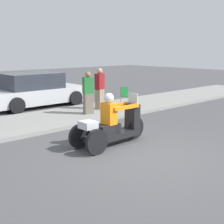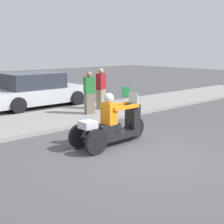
% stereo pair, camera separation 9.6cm
% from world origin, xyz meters
% --- Properties ---
extents(ground_plane, '(60.00, 60.00, 0.00)m').
position_xyz_m(ground_plane, '(0.00, 0.00, 0.00)').
color(ground_plane, '#4C4C4F').
extents(sidewalk_strip, '(28.00, 2.80, 0.12)m').
position_xyz_m(sidewalk_strip, '(0.00, 4.60, 0.06)').
color(sidewalk_strip, gray).
rests_on(sidewalk_strip, ground).
extents(motorcycle_trike, '(2.29, 0.78, 1.39)m').
position_xyz_m(motorcycle_trike, '(0.05, 1.10, 0.50)').
color(motorcycle_trike, black).
rests_on(motorcycle_trike, ground).
extents(spectator_far_back, '(0.44, 0.33, 1.63)m').
position_xyz_m(spectator_far_back, '(2.67, 4.72, 0.90)').
color(spectator_far_back, gray).
rests_on(spectator_far_back, sidewalk_strip).
extents(spectator_by_tree, '(0.41, 0.30, 1.56)m').
position_xyz_m(spectator_by_tree, '(1.72, 4.24, 0.88)').
color(spectator_by_tree, '#726656').
rests_on(spectator_by_tree, sidewalk_strip).
extents(folding_chair_curbside, '(0.48, 0.48, 0.82)m').
position_xyz_m(folding_chair_curbside, '(3.78, 4.32, 0.62)').
color(folding_chair_curbside, '#A5A8AD').
rests_on(folding_chair_curbside, sidewalk_strip).
extents(parked_car_lot_left, '(4.31, 2.04, 1.47)m').
position_xyz_m(parked_car_lot_left, '(1.36, 7.51, 0.69)').
color(parked_car_lot_left, silver).
rests_on(parked_car_lot_left, ground).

